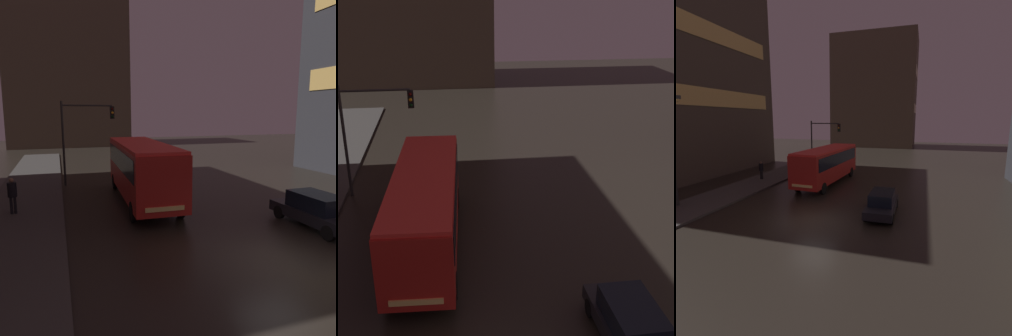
# 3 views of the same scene
# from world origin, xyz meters

# --- Properties ---
(bus_near) EXTENTS (3.06, 10.34, 3.44)m
(bus_near) POSITION_xyz_m (-2.54, 9.38, 2.12)
(bus_near) COLOR #AD1E19
(bus_near) RESTS_ON ground
(car_taxi) EXTENTS (1.84, 4.49, 1.52)m
(car_taxi) POSITION_xyz_m (3.86, 2.47, 0.77)
(car_taxi) COLOR black
(car_taxi) RESTS_ON ground
(traffic_light_main) EXTENTS (3.72, 0.35, 5.97)m
(traffic_light_main) POSITION_xyz_m (-5.42, 15.21, 4.09)
(traffic_light_main) COLOR #2D2D2D
(traffic_light_main) RESTS_ON ground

